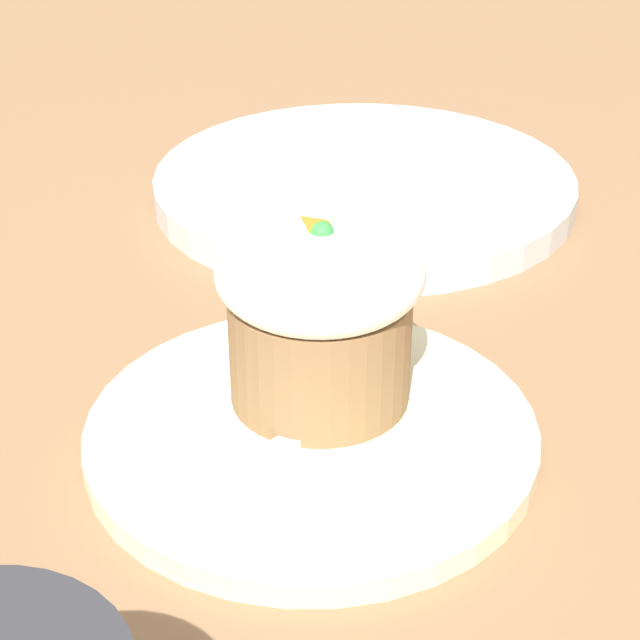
{
  "coord_description": "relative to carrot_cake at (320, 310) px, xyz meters",
  "views": [
    {
      "loc": [
        -0.34,
        0.18,
        0.29
      ],
      "look_at": [
        0.02,
        -0.01,
        0.05
      ],
      "focal_mm": 60.0,
      "sensor_mm": 36.0,
      "label": 1
    }
  ],
  "objects": [
    {
      "name": "carrot_cake",
      "position": [
        0.0,
        0.0,
        0.0
      ],
      "size": [
        0.09,
        0.09,
        0.09
      ],
      "color": "olive",
      "rests_on": "dessert_plate"
    },
    {
      "name": "dessert_plate",
      "position": [
        -0.02,
        0.01,
        -0.05
      ],
      "size": [
        0.2,
        0.2,
        0.01
      ],
      "color": "beige",
      "rests_on": "ground_plane"
    },
    {
      "name": "spoon",
      "position": [
        -0.02,
        0.01,
        -0.04
      ],
      "size": [
        0.07,
        0.12,
        0.01
      ],
      "color": "silver",
      "rests_on": "dessert_plate"
    },
    {
      "name": "ground_plane",
      "position": [
        -0.02,
        0.01,
        -0.06
      ],
      "size": [
        4.0,
        4.0,
        0.0
      ],
      "primitive_type": "plane",
      "color": "#846042"
    },
    {
      "name": "side_plate",
      "position": [
        0.21,
        -0.14,
        -0.05
      ],
      "size": [
        0.28,
        0.28,
        0.02
      ],
      "color": "silver",
      "rests_on": "ground_plane"
    }
  ]
}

